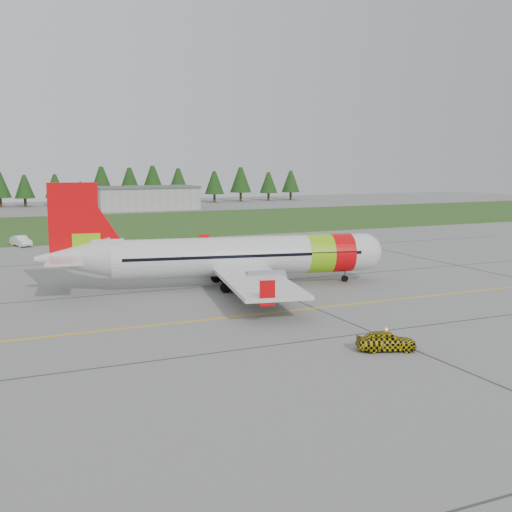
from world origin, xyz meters
name	(u,v)px	position (x,y,z in m)	size (l,w,h in m)	color
ground	(238,350)	(0.00, 0.00, 0.00)	(320.00, 320.00, 0.00)	gray
aircraft	(235,257)	(7.59, 18.91, 2.82)	(31.98, 29.90, 9.76)	silver
follow_me_car	(387,322)	(8.32, -3.84, 1.82)	(1.47, 1.24, 3.65)	yellow
service_van	(20,230)	(-8.27, 57.55, 2.18)	(1.52, 1.44, 4.36)	white
grass_strip	(60,227)	(0.00, 82.00, 0.01)	(320.00, 50.00, 0.03)	#30561E
taxi_guideline	(195,321)	(0.00, 8.00, 0.01)	(120.00, 0.25, 0.02)	gold
hangar_east	(146,199)	(25.00, 118.00, 2.60)	(24.00, 12.00, 5.20)	#A8A8A3
treeline	(29,187)	(0.00, 138.00, 5.00)	(160.00, 8.00, 10.00)	#1C3F14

